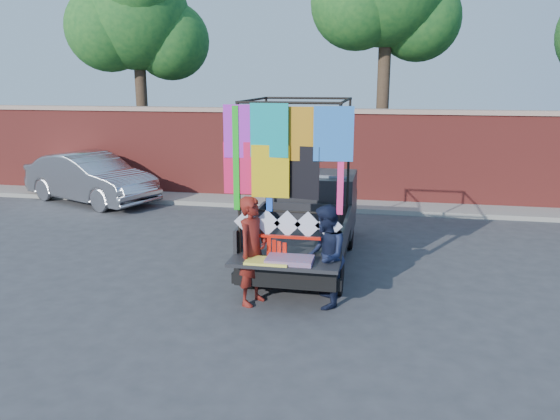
% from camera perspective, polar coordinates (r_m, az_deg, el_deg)
% --- Properties ---
extents(ground, '(90.00, 90.00, 0.00)m').
position_cam_1_polar(ground, '(8.95, 2.68, -8.85)').
color(ground, '#38383A').
rests_on(ground, ground).
extents(brick_wall, '(30.00, 0.45, 2.61)m').
position_cam_1_polar(brick_wall, '(15.38, 6.63, 5.69)').
color(brick_wall, '#9C342D').
rests_on(brick_wall, ground).
extents(curb, '(30.00, 1.20, 0.12)m').
position_cam_1_polar(curb, '(14.92, 6.28, 0.51)').
color(curb, gray).
rests_on(curb, ground).
extents(tree_left, '(4.20, 3.30, 7.05)m').
position_cam_1_polar(tree_left, '(18.11, -14.76, 18.55)').
color(tree_left, '#38281C').
rests_on(tree_left, ground).
extents(pickup_truck, '(1.96, 4.92, 3.09)m').
position_cam_1_polar(pickup_truck, '(10.70, 3.11, -0.69)').
color(pickup_truck, black).
rests_on(pickup_truck, ground).
extents(sedan, '(4.45, 2.99, 1.39)m').
position_cam_1_polar(sedan, '(16.24, -19.19, 3.18)').
color(sedan, '#A4A5AB').
rests_on(sedan, ground).
extents(woman, '(0.60, 0.72, 1.70)m').
position_cam_1_polar(woman, '(8.37, -2.86, -4.29)').
color(woman, maroon).
rests_on(woman, ground).
extents(man, '(0.69, 0.84, 1.59)m').
position_cam_1_polar(man, '(8.30, 4.75, -4.87)').
color(man, '#151C35').
rests_on(man, ground).
extents(streamer_bundle, '(0.97, 0.06, 0.67)m').
position_cam_1_polar(streamer_bundle, '(8.30, 0.19, -4.12)').
color(streamer_bundle, red).
rests_on(streamer_bundle, ground).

